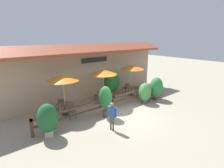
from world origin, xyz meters
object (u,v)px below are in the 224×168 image
at_px(potted_plant_corner_fern, 112,82).
at_px(pedestrian, 112,113).
at_px(chair_middle_streetside, 110,100).
at_px(chair_far_streetside, 137,91).
at_px(chair_near_streetside, 71,110).
at_px(potted_plant_tall_tropical, 105,98).
at_px(potted_plant_broad_leaf, 156,88).
at_px(chair_near_wallside, 60,104).
at_px(patio_umbrella_middle, 103,72).
at_px(chair_far_wallside, 126,88).
at_px(dining_table_near, 65,106).
at_px(potted_plant_entrance_palm, 48,119).
at_px(dining_table_far, 131,89).
at_px(potted_plant_small_flowering, 145,93).
at_px(patio_umbrella_near, 63,77).
at_px(chair_middle_wallside, 99,95).
at_px(patio_umbrella_far, 132,67).

distance_m(potted_plant_corner_fern, pedestrian, 5.76).
xyz_separation_m(chair_middle_streetside, chair_far_streetside, (2.91, 0.14, 0.00)).
xyz_separation_m(chair_near_streetside, chair_middle_streetside, (2.88, -0.17, 0.00)).
bearing_deg(potted_plant_tall_tropical, potted_plant_broad_leaf, -1.08).
bearing_deg(chair_near_wallside, potted_plant_tall_tropical, 125.37).
bearing_deg(chair_near_wallside, patio_umbrella_middle, 164.34).
bearing_deg(chair_far_wallside, chair_near_wallside, 1.37).
bearing_deg(chair_near_streetside, dining_table_near, 103.22).
bearing_deg(chair_middle_streetside, chair_near_wallside, 167.91).
bearing_deg(potted_plant_corner_fern, potted_plant_entrance_palm, -155.37).
bearing_deg(dining_table_far, potted_plant_broad_leaf, -68.85).
relative_size(dining_table_near, potted_plant_small_flowering, 0.57).
bearing_deg(potted_plant_corner_fern, chair_near_streetside, -159.00).
relative_size(dining_table_near, patio_umbrella_middle, 0.33).
xyz_separation_m(dining_table_far, potted_plant_tall_tropical, (-4.08, -1.82, 0.61)).
xyz_separation_m(chair_near_streetside, potted_plant_tall_tropical, (1.69, -1.18, 0.68)).
height_order(patio_umbrella_near, pedestrian, patio_umbrella_near).
bearing_deg(dining_table_far, chair_middle_wallside, 168.64).
relative_size(patio_umbrella_near, chair_middle_wallside, 3.00).
bearing_deg(chair_far_streetside, chair_near_wallside, 179.48).
height_order(chair_far_wallside, potted_plant_tall_tropical, potted_plant_tall_tropical).
height_order(potted_plant_broad_leaf, potted_plant_small_flowering, potted_plant_broad_leaf).
xyz_separation_m(potted_plant_entrance_palm, potted_plant_small_flowering, (7.08, -0.04, -0.14)).
relative_size(chair_far_wallside, potted_plant_corner_fern, 0.45).
bearing_deg(chair_far_streetside, chair_middle_wallside, 168.84).
height_order(potted_plant_corner_fern, pedestrian, potted_plant_corner_fern).
bearing_deg(chair_far_streetside, dining_table_near, -174.41).
bearing_deg(pedestrian, potted_plant_tall_tropical, 138.39).
xyz_separation_m(chair_far_streetside, potted_plant_small_flowering, (-0.51, -1.18, 0.30)).
relative_size(chair_near_wallside, patio_umbrella_middle, 0.33).
distance_m(patio_umbrella_far, potted_plant_entrance_palm, 7.92).
distance_m(patio_umbrella_middle, chair_middle_wallside, 2.02).
xyz_separation_m(dining_table_far, potted_plant_corner_fern, (-1.13, 1.14, 0.51)).
bearing_deg(potted_plant_tall_tropical, chair_near_streetside, 145.14).
height_order(potted_plant_broad_leaf, potted_plant_corner_fern, potted_plant_corner_fern).
xyz_separation_m(chair_near_wallside, dining_table_far, (5.90, -0.66, 0.07)).
bearing_deg(potted_plant_entrance_palm, potted_plant_tall_tropical, -0.09).
xyz_separation_m(chair_middle_wallside, potted_plant_small_flowering, (2.40, -2.44, 0.30)).
distance_m(patio_umbrella_near, potted_plant_small_flowering, 5.90).
relative_size(chair_middle_streetside, dining_table_far, 1.01).
distance_m(potted_plant_broad_leaf, potted_plant_corner_fern, 3.58).
relative_size(patio_umbrella_near, pedestrian, 1.71).
bearing_deg(pedestrian, patio_umbrella_near, -178.30).
bearing_deg(potted_plant_entrance_palm, patio_umbrella_middle, 20.20).
bearing_deg(dining_table_near, pedestrian, -72.26).
height_order(patio_umbrella_middle, potted_plant_small_flowering, patio_umbrella_middle).
bearing_deg(chair_far_wallside, potted_plant_small_flowering, 79.43).
relative_size(dining_table_far, potted_plant_entrance_palm, 0.51).
height_order(chair_middle_streetside, potted_plant_small_flowering, potted_plant_small_flowering).
relative_size(dining_table_far, potted_plant_tall_tropical, 0.45).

